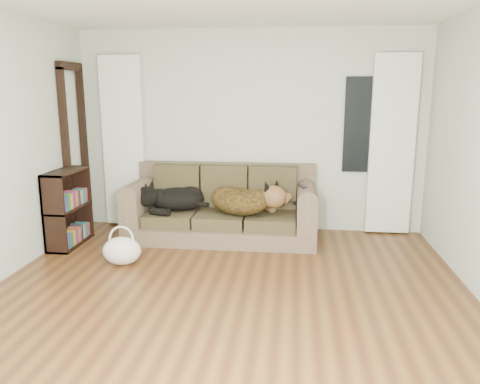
# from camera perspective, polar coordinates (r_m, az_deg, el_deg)

# --- Properties ---
(floor) EXTENTS (5.00, 5.00, 0.00)m
(floor) POSITION_cam_1_polar(r_m,az_deg,el_deg) (4.10, -2.24, -14.28)
(floor) COLOR #442515
(floor) RESTS_ON ground
(wall_back) EXTENTS (4.50, 0.04, 2.60)m
(wall_back) POSITION_cam_1_polar(r_m,az_deg,el_deg) (6.17, 1.24, 7.37)
(wall_back) COLOR #AAB9A3
(wall_back) RESTS_ON ground
(curtain_left) EXTENTS (0.55, 0.08, 2.25)m
(curtain_left) POSITION_cam_1_polar(r_m,az_deg,el_deg) (6.49, -14.03, 5.93)
(curtain_left) COLOR white
(curtain_left) RESTS_ON ground
(curtain_right) EXTENTS (0.55, 0.08, 2.25)m
(curtain_right) POSITION_cam_1_polar(r_m,az_deg,el_deg) (6.20, 18.02, 5.40)
(curtain_right) COLOR white
(curtain_right) RESTS_ON ground
(window_pane) EXTENTS (0.50, 0.03, 1.20)m
(window_pane) POSITION_cam_1_polar(r_m,az_deg,el_deg) (6.17, 14.88, 7.89)
(window_pane) COLOR black
(window_pane) RESTS_ON wall_back
(door_casing) EXTENTS (0.07, 0.60, 2.10)m
(door_casing) POSITION_cam_1_polar(r_m,az_deg,el_deg) (6.36, -19.38, 4.56)
(door_casing) COLOR black
(door_casing) RESTS_ON ground
(sofa) EXTENTS (2.33, 1.01, 0.95)m
(sofa) POSITION_cam_1_polar(r_m,az_deg,el_deg) (5.83, -2.25, -1.40)
(sofa) COLOR brown
(sofa) RESTS_ON floor
(dog_black_lab) EXTENTS (0.77, 0.60, 0.30)m
(dog_black_lab) POSITION_cam_1_polar(r_m,az_deg,el_deg) (5.93, -8.07, -0.99)
(dog_black_lab) COLOR black
(dog_black_lab) RESTS_ON sofa
(dog_shepherd) EXTENTS (0.96, 0.87, 0.35)m
(dog_shepherd) POSITION_cam_1_polar(r_m,az_deg,el_deg) (5.71, 0.42, -1.30)
(dog_shepherd) COLOR black
(dog_shepherd) RESTS_ON sofa
(tv_remote) EXTENTS (0.11, 0.19, 0.02)m
(tv_remote) POSITION_cam_1_polar(r_m,az_deg,el_deg) (5.56, 7.60, 0.75)
(tv_remote) COLOR black
(tv_remote) RESTS_ON sofa
(tote_bag) EXTENTS (0.51, 0.46, 0.30)m
(tote_bag) POSITION_cam_1_polar(r_m,az_deg,el_deg) (5.20, -14.21, -6.87)
(tote_bag) COLOR silver
(tote_bag) RESTS_ON floor
(bookshelf) EXTENTS (0.29, 0.74, 0.91)m
(bookshelf) POSITION_cam_1_polar(r_m,az_deg,el_deg) (5.95, -20.23, -1.41)
(bookshelf) COLOR black
(bookshelf) RESTS_ON floor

